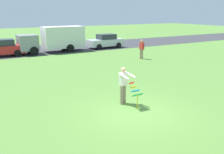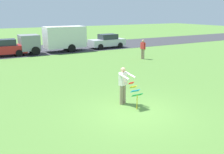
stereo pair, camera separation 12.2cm
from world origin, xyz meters
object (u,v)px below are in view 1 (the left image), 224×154
person_kite_flyer (123,84)px  kite_held (135,92)px  person_walker_far (142,49)px  parked_car_silver (106,41)px  parked_truck_grey_van (56,39)px  parked_car_red (2,48)px

person_kite_flyer → kite_held: person_kite_flyer is taller
person_walker_far → parked_car_silver: bearing=86.0°
kite_held → parked_truck_grey_van: size_ratio=0.17×
parked_car_silver → person_walker_far: 7.70m
person_kite_flyer → parked_car_red: person_kite_flyer is taller
person_walker_far → person_kite_flyer: bearing=-131.0°
parked_car_silver → person_walker_far: bearing=-94.0°
parked_car_red → parked_car_silver: size_ratio=1.00×
parked_truck_grey_van → person_walker_far: parked_truck_grey_van is taller
parked_truck_grey_van → person_walker_far: 9.38m
kite_held → parked_car_red: (-3.35, 16.97, 0.02)m
kite_held → parked_car_silver: 18.69m
person_kite_flyer → parked_car_red: size_ratio=0.41×
parked_car_red → parked_truck_grey_van: bearing=0.0°
person_kite_flyer → kite_held: size_ratio=1.53×
parked_truck_grey_van → parked_car_silver: 5.95m
person_walker_far → kite_held: bearing=-128.1°
person_kite_flyer → parked_truck_grey_van: bearing=82.7°
kite_held → person_walker_far: bearing=51.9°
kite_held → person_kite_flyer: bearing=104.4°
person_kite_flyer → parked_car_silver: 18.14m
kite_held → parked_car_red: 17.30m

